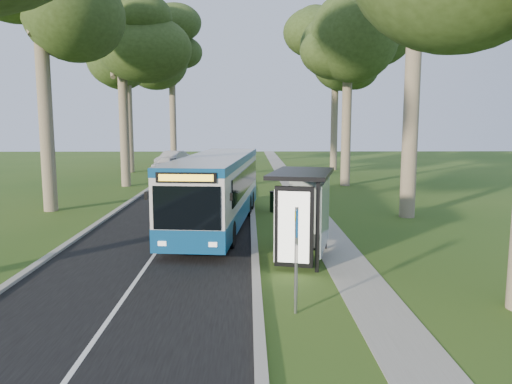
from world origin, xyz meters
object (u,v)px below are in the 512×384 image
at_px(bus_shelter, 308,199).
at_px(car_silver, 172,159).
at_px(bus, 217,190).
at_px(bus_stop_sign, 296,248).
at_px(car_white, 167,164).
at_px(litter_bin, 275,201).

xyz_separation_m(bus_shelter, car_silver, (-9.65, 34.83, -1.29)).
relative_size(bus, car_silver, 2.41).
xyz_separation_m(bus_stop_sign, car_white, (-8.79, 35.32, -0.93)).
bearing_deg(car_silver, bus_shelter, -58.55).
xyz_separation_m(bus_shelter, litter_bin, (-0.53, 9.31, -1.57)).
distance_m(litter_bin, car_white, 23.42).
height_order(bus, car_silver, bus).
bearing_deg(litter_bin, bus, -127.20).
bearing_deg(litter_bin, car_silver, 109.65).
bearing_deg(bus_stop_sign, bus_shelter, 82.07).
xyz_separation_m(bus_stop_sign, litter_bin, (0.26, 13.72, -1.08)).
relative_size(car_white, car_silver, 0.82).
distance_m(bus, bus_shelter, 6.56).
relative_size(bus_shelter, litter_bin, 3.56).
xyz_separation_m(bus, litter_bin, (2.78, 3.66, -1.08)).
bearing_deg(bus, litter_bin, 58.55).
xyz_separation_m(bus_stop_sign, car_silver, (-8.85, 39.25, -0.80)).
bearing_deg(car_white, litter_bin, -50.55).
distance_m(bus, litter_bin, 4.73).
height_order(bus, litter_bin, bus).
distance_m(car_white, car_silver, 3.93).
bearing_deg(bus, car_white, 109.69).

